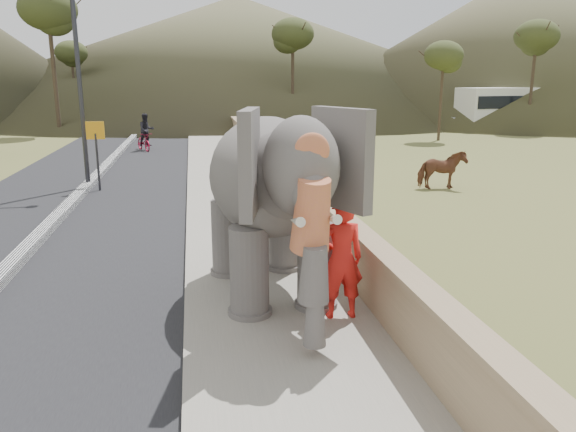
# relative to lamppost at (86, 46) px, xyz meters

# --- Properties ---
(ground) EXTENTS (160.00, 160.00, 0.00)m
(ground) POSITION_rel_lamppost_xyz_m (4.69, -14.66, -4.87)
(ground) COLOR olive
(ground) RESTS_ON ground
(road) EXTENTS (7.00, 120.00, 0.03)m
(road) POSITION_rel_lamppost_xyz_m (-0.31, -4.66, -4.86)
(road) COLOR black
(road) RESTS_ON ground
(median) EXTENTS (0.35, 120.00, 0.22)m
(median) POSITION_rel_lamppost_xyz_m (-0.31, -4.66, -4.76)
(median) COLOR black
(median) RESTS_ON ground
(walkway) EXTENTS (3.00, 120.00, 0.15)m
(walkway) POSITION_rel_lamppost_xyz_m (4.69, -4.66, -4.80)
(walkway) COLOR #9E9687
(walkway) RESTS_ON ground
(parapet) EXTENTS (0.30, 120.00, 1.10)m
(parapet) POSITION_rel_lamppost_xyz_m (6.34, -4.66, -4.32)
(parapet) COLOR tan
(parapet) RESTS_ON ground
(lamppost) EXTENTS (1.76, 0.36, 8.00)m
(lamppost) POSITION_rel_lamppost_xyz_m (0.00, 0.00, 0.00)
(lamppost) COLOR #323136
(lamppost) RESTS_ON ground
(signboard) EXTENTS (0.60, 0.08, 2.40)m
(signboard) POSITION_rel_lamppost_xyz_m (0.19, -0.71, -3.23)
(signboard) COLOR #2D2D33
(signboard) RESTS_ON ground
(cow) EXTENTS (1.64, 0.78, 1.37)m
(cow) POSITION_rel_lamppost_xyz_m (12.04, -2.34, -4.19)
(cow) COLOR brown
(cow) RESTS_ON ground
(distant_car) EXTENTS (4.27, 1.81, 1.44)m
(distant_car) POSITION_rel_lamppost_xyz_m (24.37, 18.98, -4.15)
(distant_car) COLOR silver
(distant_car) RESTS_ON ground
(bus_white) EXTENTS (11.27, 4.37, 3.10)m
(bus_white) POSITION_rel_lamppost_xyz_m (28.58, 19.30, -3.32)
(bus_white) COLOR white
(bus_white) RESTS_ON ground
(hill_right) EXTENTS (56.00, 56.00, 16.00)m
(hill_right) POSITION_rel_lamppost_xyz_m (40.69, 37.34, 3.13)
(hill_right) COLOR brown
(hill_right) RESTS_ON ground
(hill_far) EXTENTS (80.00, 80.00, 14.00)m
(hill_far) POSITION_rel_lamppost_xyz_m (9.69, 55.34, 2.13)
(hill_far) COLOR brown
(hill_far) RESTS_ON ground
(elephant_and_man) EXTENTS (2.68, 4.66, 3.23)m
(elephant_and_man) POSITION_rel_lamppost_xyz_m (4.71, -11.28, -3.12)
(elephant_and_man) COLOR slate
(elephant_and_man) RESTS_ON ground
(motorcyclist) EXTENTS (1.33, 1.93, 1.99)m
(motorcyclist) POSITION_rel_lamppost_xyz_m (0.93, 10.38, -4.10)
(motorcyclist) COLOR maroon
(motorcyclist) RESTS_ON ground
(trees) EXTENTS (48.09, 43.45, 9.82)m
(trees) POSITION_rel_lamppost_xyz_m (6.44, 14.35, -0.81)
(trees) COLOR #473828
(trees) RESTS_ON ground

